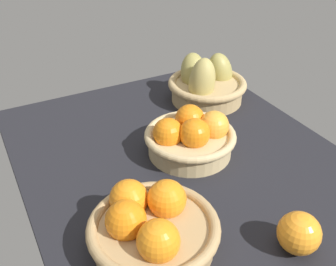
# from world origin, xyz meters

# --- Properties ---
(market_tray) EXTENTS (0.84, 0.72, 0.03)m
(market_tray) POSITION_xyz_m (0.00, 0.00, 0.01)
(market_tray) COLOR black
(market_tray) RESTS_ON ground
(basket_center) EXTENTS (0.22, 0.22, 0.11)m
(basket_center) POSITION_xyz_m (0.01, 0.03, 0.07)
(basket_center) COLOR tan
(basket_center) RESTS_ON market_tray
(basket_near_right) EXTENTS (0.23, 0.23, 0.10)m
(basket_near_right) POSITION_xyz_m (0.22, -0.18, 0.07)
(basket_near_right) COLOR tan
(basket_near_right) RESTS_ON market_tray
(basket_far_left_pears) EXTENTS (0.23, 0.23, 0.15)m
(basket_far_left_pears) POSITION_xyz_m (-0.21, 0.21, 0.08)
(basket_far_left_pears) COLOR tan
(basket_far_left_pears) RESTS_ON market_tray
(loose_orange_front_gap) EXTENTS (0.08, 0.08, 0.08)m
(loose_orange_front_gap) POSITION_xyz_m (0.35, 0.04, 0.07)
(loose_orange_front_gap) COLOR orange
(loose_orange_front_gap) RESTS_ON market_tray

